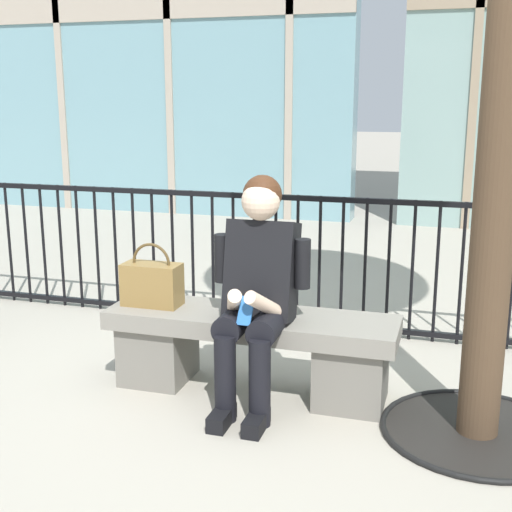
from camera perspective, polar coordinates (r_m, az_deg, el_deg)
The scene contains 5 objects.
ground_plane at distance 3.85m, azimuth -0.44°, elevation -11.26°, with size 60.00×60.00×0.00m, color #A8A091.
stone_bench at distance 3.75m, azimuth -0.45°, elevation -7.48°, with size 1.60×0.44×0.45m.
seated_person_with_phone at distance 3.49m, azimuth 0.07°, elevation -2.49°, with size 0.52×0.66×1.21m.
handbag_on_bench at distance 3.85m, azimuth -8.78°, elevation -2.29°, with size 0.33×0.16×0.36m.
plaza_railing at distance 4.70m, azimuth 3.51°, elevation -0.51°, with size 8.47×0.04×0.95m.
Camera 1 is at (1.04, -3.35, 1.60)m, focal length 47.35 mm.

